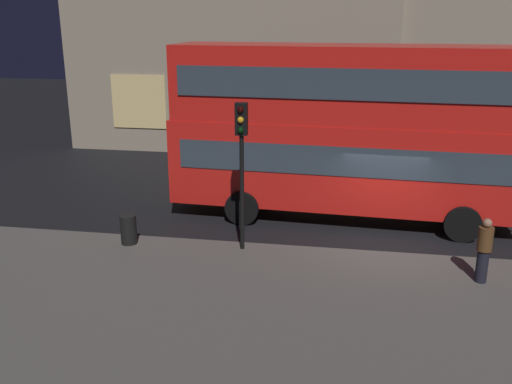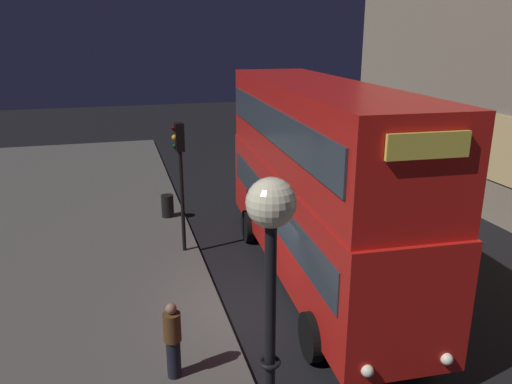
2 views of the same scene
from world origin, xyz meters
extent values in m
plane|color=black|center=(0.00, 0.00, 0.00)|extent=(80.00, 80.00, 0.00)
cube|color=#4C4944|center=(0.00, -5.72, 0.06)|extent=(44.00, 9.56, 0.12)
cube|color=#E5C67F|center=(-11.16, 10.01, 2.43)|extent=(2.69, 0.06, 2.54)
cube|color=#F2D18C|center=(-6.96, 10.01, 2.26)|extent=(2.69, 0.06, 1.94)
cube|color=#E5C67F|center=(-2.76, 10.01, 2.79)|extent=(2.69, 0.06, 2.41)
cube|color=#F9E09E|center=(2.60, 10.63, 2.41)|extent=(2.12, 0.06, 2.06)
cube|color=#F2D18C|center=(5.91, 10.63, 2.75)|extent=(2.12, 0.06, 2.57)
cube|color=red|center=(-1.29, 1.96, 1.89)|extent=(10.99, 3.04, 2.70)
cube|color=red|center=(-1.29, 1.96, 4.40)|extent=(10.77, 2.98, 2.31)
cube|color=#2D3842|center=(-1.29, 1.96, 2.23)|extent=(10.12, 3.06, 0.90)
cube|color=#2D3842|center=(-1.29, 1.96, 4.51)|extent=(10.12, 3.06, 0.90)
cylinder|color=black|center=(2.47, 3.06, 0.54)|extent=(1.09, 0.30, 1.08)
cylinder|color=black|center=(2.34, 0.48, 0.54)|extent=(1.09, 0.30, 1.08)
cylinder|color=black|center=(-4.21, 3.40, 0.54)|extent=(1.09, 0.30, 1.08)
cylinder|color=black|center=(-4.34, 0.82, 0.54)|extent=(1.09, 0.30, 1.08)
cylinder|color=black|center=(-3.90, -1.39, 1.75)|extent=(0.12, 0.12, 3.26)
cube|color=black|center=(-3.90, -1.39, 3.80)|extent=(0.33, 0.27, 0.85)
sphere|color=black|center=(-3.89, -1.54, 4.07)|extent=(0.17, 0.17, 0.17)
sphere|color=orange|center=(-3.89, -1.54, 3.80)|extent=(0.17, 0.17, 0.17)
sphere|color=black|center=(-3.89, -1.54, 3.53)|extent=(0.17, 0.17, 0.17)
cylinder|color=black|center=(2.29, -2.45, 0.54)|extent=(0.28, 0.28, 0.83)
cylinder|color=#513319|center=(2.29, -2.45, 1.25)|extent=(0.36, 0.36, 0.60)
sphere|color=#8C664C|center=(2.29, -2.45, 1.66)|extent=(0.22, 0.22, 0.22)
cylinder|color=black|center=(-7.19, -1.57, 0.54)|extent=(0.46, 0.46, 0.85)
camera|label=1|loc=(-1.06, -15.88, 6.41)|focal=39.70mm
camera|label=2|loc=(11.12, -3.19, 6.78)|focal=35.54mm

